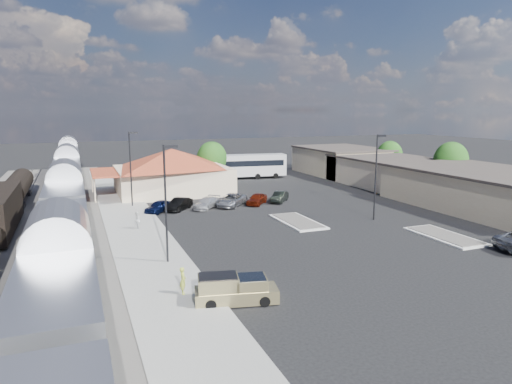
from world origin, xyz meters
name	(u,v)px	position (x,y,z in m)	size (l,w,h in m)	color
ground	(270,231)	(0.00, 0.00, 0.00)	(280.00, 280.00, 0.00)	black
railbed	(35,231)	(-21.00, 8.00, 0.06)	(16.00, 100.00, 0.12)	#4C4944
platform	(134,227)	(-12.00, 6.00, 0.09)	(5.50, 92.00, 0.18)	gray
passenger_train	(67,207)	(-18.00, 4.69, 2.87)	(3.00, 104.00, 5.55)	silver
station_depot	(172,171)	(-4.56, 24.00, 3.13)	(18.35, 12.24, 6.20)	beige
buildings_east	(406,174)	(28.00, 14.28, 2.27)	(14.40, 51.40, 4.80)	#C6B28C
traffic_island_south	(298,221)	(4.00, 2.00, 0.10)	(3.30, 7.50, 0.21)	silver
traffic_island_north	(445,236)	(14.00, -8.00, 0.10)	(3.30, 7.50, 0.21)	silver
lamp_plat_s	(167,194)	(-10.90, -6.00, 5.34)	(1.08, 0.25, 9.00)	black
lamp_plat_n	(131,163)	(-10.90, 16.00, 5.34)	(1.08, 0.25, 9.00)	black
lamp_lot	(377,170)	(12.10, 0.00, 5.34)	(1.08, 0.25, 9.00)	black
tree_east_b	(451,160)	(34.00, 12.00, 4.22)	(4.94, 4.94, 6.96)	#382314
tree_east_c	(390,155)	(34.00, 26.00, 3.76)	(4.41, 4.41, 6.21)	#382314
tree_depot	(212,158)	(3.00, 30.00, 4.02)	(4.71, 4.71, 6.63)	#382314
pickup_truck	(236,290)	(-8.50, -14.58, 0.81)	(5.23, 2.85, 1.71)	#9A8E5F
coach_bus	(249,165)	(10.23, 32.71, 2.33)	(12.86, 4.26, 4.05)	white
person_a	(183,280)	(-11.27, -12.44, 1.04)	(0.63, 0.41, 1.72)	#B4C43D
person_b	(137,220)	(-11.87, 4.87, 1.00)	(0.80, 0.62, 1.65)	silver
parked_car_a	(159,206)	(-8.50, 12.03, 0.69)	(1.63, 4.05, 1.38)	#0B1438
parked_car_b	(179,204)	(-6.14, 12.33, 0.71)	(1.49, 4.29, 1.41)	black
parked_car_c	(207,203)	(-2.94, 12.03, 0.64)	(1.81, 4.44, 1.29)	silver
parked_car_d	(231,200)	(0.26, 12.33, 0.73)	(2.43, 5.28, 1.47)	gray
parked_car_e	(257,199)	(3.46, 12.03, 0.69)	(1.63, 4.04, 1.38)	maroon
parked_car_f	(279,197)	(6.66, 12.33, 0.66)	(1.40, 4.00, 1.32)	black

